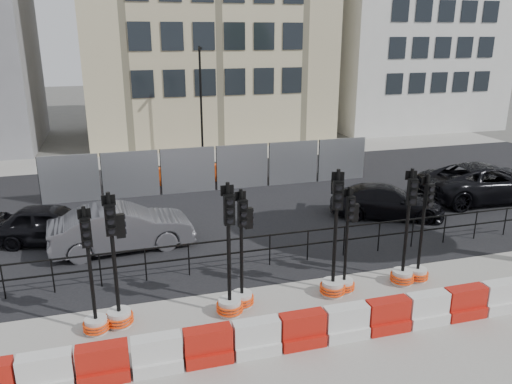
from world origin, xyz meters
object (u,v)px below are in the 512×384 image
object	(u,v)px
traffic_signal_d	(242,280)
car_a	(53,224)
traffic_signal_a	(95,308)
traffic_signal_h	(419,260)
car_c	(387,201)

from	to	relation	value
traffic_signal_d	car_a	distance (m)	7.48
traffic_signal_a	car_a	bearing A→B (deg)	99.74
traffic_signal_a	traffic_signal_d	size ratio (longest dim) A/B	0.99
traffic_signal_d	car_a	world-z (taller)	traffic_signal_d
traffic_signal_d	traffic_signal_h	bearing A→B (deg)	-4.95
car_c	car_a	bearing A→B (deg)	110.67
traffic_signal_h	car_c	bearing A→B (deg)	62.45
traffic_signal_d	traffic_signal_h	distance (m)	5.04
traffic_signal_a	car_c	size ratio (longest dim) A/B	0.68
traffic_signal_a	traffic_signal_h	xyz separation A→B (m)	(8.57, 0.17, 0.00)
traffic_signal_d	car_c	bearing A→B (deg)	30.52
traffic_signal_a	car_c	bearing A→B (deg)	21.82
car_a	traffic_signal_d	bearing A→B (deg)	-122.91
traffic_signal_a	traffic_signal_d	world-z (taller)	traffic_signal_d
traffic_signal_a	car_a	distance (m)	5.99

